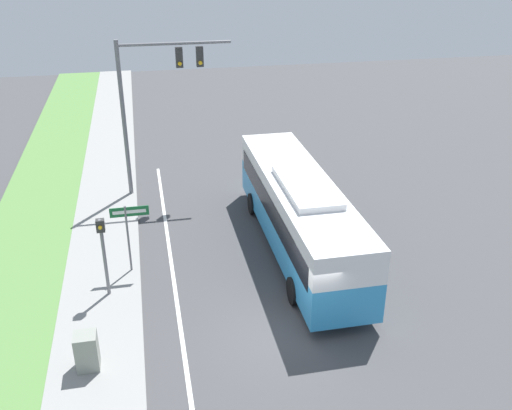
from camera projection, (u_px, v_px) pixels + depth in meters
ground_plane at (293, 328)px, 18.66m from camera, size 80.00×80.00×0.00m
sidewalk at (98, 352)px, 17.49m from camera, size 2.80×80.00×0.12m
lane_divider_near at (183, 342)px, 18.00m from camera, size 0.14×30.00×0.01m
bus at (299, 209)px, 22.55m from camera, size 2.60×11.59×3.28m
signal_gantry at (152, 89)px, 26.15m from camera, size 5.20×0.41×7.47m
pedestrian_signal at (103, 245)px, 19.40m from camera, size 0.28×0.34×3.06m
street_sign at (129, 227)px, 20.89m from camera, size 1.40×0.08×2.80m
utility_cabinet at (87, 351)px, 16.56m from camera, size 0.65×0.62×1.17m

